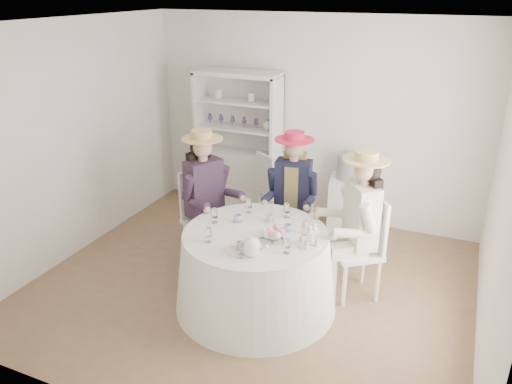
% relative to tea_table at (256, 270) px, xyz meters
% --- Properties ---
extents(ground, '(4.50, 4.50, 0.00)m').
position_rel_tea_table_xyz_m(ground, '(-0.18, 0.31, -0.40)').
color(ground, brown).
rests_on(ground, ground).
extents(ceiling, '(4.50, 4.50, 0.00)m').
position_rel_tea_table_xyz_m(ceiling, '(-0.18, 0.31, 2.30)').
color(ceiling, white).
rests_on(ceiling, wall_back).
extents(wall_back, '(4.50, 0.00, 4.50)m').
position_rel_tea_table_xyz_m(wall_back, '(-0.18, 2.31, 0.95)').
color(wall_back, silver).
rests_on(wall_back, ground).
extents(wall_front, '(4.50, 0.00, 4.50)m').
position_rel_tea_table_xyz_m(wall_front, '(-0.18, -1.69, 0.95)').
color(wall_front, silver).
rests_on(wall_front, ground).
extents(wall_left, '(0.00, 4.50, 4.50)m').
position_rel_tea_table_xyz_m(wall_left, '(-2.43, 0.31, 0.95)').
color(wall_left, silver).
rests_on(wall_left, ground).
extents(wall_right, '(0.00, 4.50, 4.50)m').
position_rel_tea_table_xyz_m(wall_right, '(2.07, 0.31, 0.95)').
color(wall_right, silver).
rests_on(wall_right, ground).
extents(tea_table, '(1.61, 1.61, 0.81)m').
position_rel_tea_table_xyz_m(tea_table, '(0.00, 0.00, 0.00)').
color(tea_table, white).
rests_on(tea_table, ground).
extents(hutch, '(1.33, 0.86, 1.97)m').
position_rel_tea_table_xyz_m(hutch, '(-1.15, 2.07, 0.30)').
color(hutch, silver).
rests_on(hutch, ground).
extents(side_table, '(0.52, 0.52, 0.71)m').
position_rel_tea_table_xyz_m(side_table, '(0.41, 2.06, -0.05)').
color(side_table, silver).
rests_on(side_table, ground).
extents(hatbox, '(0.41, 0.41, 0.32)m').
position_rel_tea_table_xyz_m(hatbox, '(0.41, 2.06, 0.46)').
color(hatbox, black).
rests_on(hatbox, side_table).
extents(guest_left, '(0.67, 0.60, 1.58)m').
position_rel_tea_table_xyz_m(guest_left, '(-0.86, 0.57, 0.49)').
color(guest_left, silver).
rests_on(guest_left, ground).
extents(guest_mid, '(0.57, 0.59, 1.54)m').
position_rel_tea_table_xyz_m(guest_mid, '(0.00, 1.03, 0.47)').
color(guest_mid, silver).
rests_on(guest_mid, ground).
extents(guest_right, '(0.68, 0.64, 1.58)m').
position_rel_tea_table_xyz_m(guest_right, '(0.86, 0.57, 0.48)').
color(guest_right, silver).
rests_on(guest_right, ground).
extents(spare_chair, '(0.58, 0.58, 1.00)m').
position_rel_tea_table_xyz_m(spare_chair, '(-0.55, 1.79, 0.14)').
color(spare_chair, silver).
rests_on(spare_chair, ground).
extents(teacup_a, '(0.10, 0.10, 0.07)m').
position_rel_tea_table_xyz_m(teacup_a, '(-0.26, 0.15, 0.44)').
color(teacup_a, white).
rests_on(teacup_a, tea_table).
extents(teacup_b, '(0.08, 0.08, 0.07)m').
position_rel_tea_table_xyz_m(teacup_b, '(0.03, 0.29, 0.44)').
color(teacup_b, white).
rests_on(teacup_b, tea_table).
extents(teacup_c, '(0.09, 0.09, 0.06)m').
position_rel_tea_table_xyz_m(teacup_c, '(0.27, 0.16, 0.44)').
color(teacup_c, white).
rests_on(teacup_c, tea_table).
extents(flower_bowl, '(0.29, 0.29, 0.06)m').
position_rel_tea_table_xyz_m(flower_bowl, '(0.20, -0.02, 0.44)').
color(flower_bowl, white).
rests_on(flower_bowl, tea_table).
extents(flower_arrangement, '(0.18, 0.18, 0.07)m').
position_rel_tea_table_xyz_m(flower_arrangement, '(0.21, -0.09, 0.49)').
color(flower_arrangement, pink).
rests_on(flower_arrangement, tea_table).
extents(table_teapot, '(0.25, 0.18, 0.19)m').
position_rel_tea_table_xyz_m(table_teapot, '(0.13, -0.40, 0.49)').
color(table_teapot, white).
rests_on(table_teapot, tea_table).
extents(sandwich_plate, '(0.29, 0.29, 0.06)m').
position_rel_tea_table_xyz_m(sandwich_plate, '(0.01, -0.35, 0.42)').
color(sandwich_plate, white).
rests_on(sandwich_plate, tea_table).
extents(cupcake_stand, '(0.22, 0.22, 0.21)m').
position_rel_tea_table_xyz_m(cupcake_stand, '(0.54, -0.03, 0.49)').
color(cupcake_stand, white).
rests_on(cupcake_stand, tea_table).
extents(stemware_set, '(0.99, 1.00, 0.15)m').
position_rel_tea_table_xyz_m(stemware_set, '(-0.00, 0.00, 0.48)').
color(stemware_set, white).
rests_on(stemware_set, tea_table).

